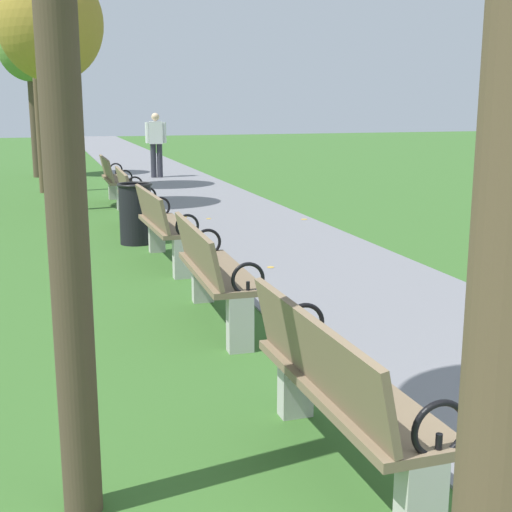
# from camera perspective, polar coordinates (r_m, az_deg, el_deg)

# --- Properties ---
(paved_walkway) EXTENTS (2.44, 44.00, 0.02)m
(paved_walkway) POSITION_cam_1_polar(r_m,az_deg,el_deg) (18.93, -7.60, 6.38)
(paved_walkway) COLOR slate
(paved_walkway) RESTS_ON ground
(park_bench_2) EXTENTS (0.50, 1.61, 0.90)m
(park_bench_2) POSITION_cam_1_polar(r_m,az_deg,el_deg) (3.76, 6.63, -10.48)
(park_bench_2) COLOR #7A664C
(park_bench_2) RESTS_ON ground
(park_bench_3) EXTENTS (0.52, 1.61, 0.90)m
(park_bench_3) POSITION_cam_1_polar(r_m,az_deg,el_deg) (6.22, -3.46, -1.21)
(park_bench_3) COLOR #7A664C
(park_bench_3) RESTS_ON ground
(park_bench_4) EXTENTS (0.51, 1.61, 0.90)m
(park_bench_4) POSITION_cam_1_polar(r_m,az_deg,el_deg) (8.60, -7.42, 2.49)
(park_bench_4) COLOR #7A664C
(park_bench_4) RESTS_ON ground
(park_bench_5) EXTENTS (0.50, 1.61, 0.90)m
(park_bench_5) POSITION_cam_1_polar(r_m,az_deg,el_deg) (11.19, -9.78, 4.69)
(park_bench_5) COLOR #7A664C
(park_bench_5) RESTS_ON ground
(park_bench_6) EXTENTS (0.47, 1.60, 0.90)m
(park_bench_6) POSITION_cam_1_polar(r_m,az_deg,el_deg) (13.84, -11.27, 6.07)
(park_bench_6) COLOR #7A664C
(park_bench_6) RESTS_ON ground
(tree_3) EXTENTS (1.79, 1.79, 4.22)m
(tree_3) POSITION_cam_1_polar(r_m,az_deg,el_deg) (13.21, -16.16, 17.44)
(tree_3) COLOR brown
(tree_3) RESTS_ON ground
(tree_5) EXTENTS (1.61, 1.61, 4.17)m
(tree_5) POSITION_cam_1_polar(r_m,az_deg,el_deg) (19.34, -17.66, 15.60)
(tree_5) COLOR #4C3D2D
(tree_5) RESTS_ON ground
(pedestrian_walking) EXTENTS (0.53, 0.27, 1.62)m
(pedestrian_walking) POSITION_cam_1_polar(r_m,az_deg,el_deg) (18.42, -8.01, 9.07)
(pedestrian_walking) COLOR #2D2D38
(pedestrian_walking) RESTS_ON paved_walkway
(trash_bin) EXTENTS (0.48, 0.48, 0.84)m
(trash_bin) POSITION_cam_1_polar(r_m,az_deg,el_deg) (9.94, -9.64, 3.39)
(trash_bin) COLOR black
(trash_bin) RESTS_ON ground
(scattered_leaves) EXTENTS (4.25, 16.30, 0.02)m
(scattered_leaves) POSITION_cam_1_polar(r_m,az_deg,el_deg) (7.17, -1.33, -3.24)
(scattered_leaves) COLOR gold
(scattered_leaves) RESTS_ON ground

